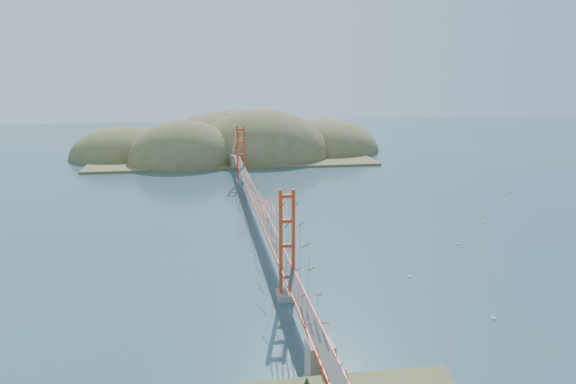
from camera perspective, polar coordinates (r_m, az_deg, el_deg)
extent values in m
plane|color=#2F505E|center=(87.79, -3.21, -2.97)|extent=(320.00, 320.00, 0.00)
cube|color=gray|center=(59.57, -0.10, -10.44)|extent=(2.00, 2.40, 0.70)
cube|color=gray|center=(116.76, -4.77, 1.17)|extent=(2.00, 2.40, 0.70)
cube|color=#AA2D12|center=(86.95, -3.23, -0.88)|extent=(1.40, 92.00, 0.16)
cube|color=#AA2D12|center=(87.00, -3.23, -1.00)|extent=(1.33, 92.00, 0.24)
cube|color=#38383A|center=(86.93, -3.24, -0.81)|extent=(1.19, 92.00, 0.03)
cube|color=gray|center=(44.90, 3.28, -16.88)|extent=(2.00, 2.20, 3.30)
cube|color=gray|center=(132.20, -5.33, 3.11)|extent=(2.20, 2.60, 3.30)
cube|color=gray|center=(43.31, 3.87, -18.37)|extent=(0.50, 0.70, 2.95)
cube|color=gray|center=(43.79, 4.34, -18.67)|extent=(3.70, 2.30, 0.10)
cylinder|color=white|center=(43.55, 4.35, -18.17)|extent=(0.03, 0.03, 1.00)
cube|color=olive|center=(150.16, -5.80, 3.72)|extent=(70.00, 40.00, 0.60)
ellipsoid|color=olive|center=(142.09, -10.44, 2.95)|extent=(28.00, 28.00, 21.00)
ellipsoid|color=olive|center=(148.91, -2.67, 3.60)|extent=(36.00, 36.00, 25.00)
ellipsoid|color=olive|center=(159.68, 3.44, 4.22)|extent=(32.00, 32.00, 18.00)
ellipsoid|color=olive|center=(155.11, -16.29, 3.47)|extent=(28.00, 28.00, 16.00)
ellipsoid|color=olive|center=(164.13, -5.40, 4.42)|extent=(44.00, 44.00, 22.00)
cube|color=white|center=(109.76, 10.74, 0.07)|extent=(0.43, 0.47, 0.09)
cylinder|color=white|center=(109.70, 10.74, 0.21)|extent=(0.01, 0.01, 0.52)
cube|color=white|center=(111.79, 3.44, 0.52)|extent=(0.62, 0.32, 0.11)
cylinder|color=white|center=(111.72, 3.45, 0.68)|extent=(0.02, 0.02, 0.65)
cube|color=white|center=(107.85, 21.20, -0.80)|extent=(0.33, 0.66, 0.11)
cylinder|color=white|center=(107.78, 21.21, -0.62)|extent=(0.02, 0.02, 0.69)
cube|color=white|center=(102.69, 20.35, -1.39)|extent=(0.24, 0.54, 0.10)
cylinder|color=white|center=(102.62, 20.36, -1.24)|extent=(0.02, 0.02, 0.57)
cube|color=white|center=(92.29, 19.29, -2.86)|extent=(0.56, 0.36, 0.10)
cylinder|color=white|center=(92.21, 19.30, -2.69)|extent=(0.02, 0.02, 0.58)
cube|color=white|center=(115.03, 10.43, 0.68)|extent=(0.33, 0.62, 0.11)
cylinder|color=white|center=(114.96, 10.43, 0.83)|extent=(0.02, 0.02, 0.65)
cube|color=white|center=(101.40, 20.51, -1.58)|extent=(0.49, 0.44, 0.09)
cylinder|color=white|center=(101.34, 20.53, -1.44)|extent=(0.01, 0.01, 0.54)
cube|color=white|center=(107.00, 2.54, -0.03)|extent=(0.64, 0.51, 0.11)
cylinder|color=white|center=(106.92, 2.54, 0.15)|extent=(0.02, 0.02, 0.69)
cube|color=white|center=(115.47, 5.58, 0.87)|extent=(0.49, 0.39, 0.09)
cylinder|color=white|center=(115.42, 5.58, 1.00)|extent=(0.01, 0.01, 0.52)
cube|color=white|center=(80.18, 16.94, -5.03)|extent=(0.54, 0.45, 0.10)
cylinder|color=white|center=(80.09, 16.96, -4.83)|extent=(0.02, 0.02, 0.59)
cube|color=white|center=(100.12, 7.36, -1.04)|extent=(0.44, 0.47, 0.09)
cylinder|color=white|center=(100.06, 7.36, -0.89)|extent=(0.01, 0.01, 0.53)
cube|color=white|center=(98.02, 6.59, -1.32)|extent=(0.21, 0.49, 0.09)
cylinder|color=white|center=(97.96, 6.59, -1.17)|extent=(0.01, 0.01, 0.52)
cube|color=white|center=(58.78, 20.16, -11.92)|extent=(0.33, 0.55, 0.10)
cylinder|color=white|center=(58.66, 20.18, -11.67)|extent=(0.02, 0.02, 0.57)
cube|color=white|center=(115.17, 21.57, -0.01)|extent=(0.57, 0.19, 0.10)
cylinder|color=white|center=(115.11, 21.58, 0.14)|extent=(0.02, 0.02, 0.61)
cube|color=white|center=(66.77, 12.23, -8.38)|extent=(0.51, 0.39, 0.09)
cylinder|color=white|center=(66.68, 12.24, -8.17)|extent=(0.01, 0.01, 0.54)
cube|color=white|center=(129.14, 10.97, 1.98)|extent=(0.45, 0.54, 0.10)
cylinder|color=white|center=(129.09, 10.97, 2.10)|extent=(0.02, 0.02, 0.59)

